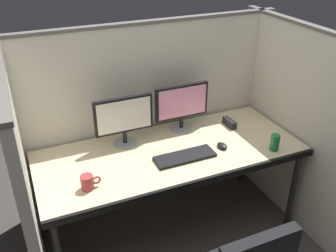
% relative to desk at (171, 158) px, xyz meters
% --- Properties ---
extents(cubicle_partition_rear, '(2.21, 0.06, 1.57)m').
position_rel_desk_xyz_m(cubicle_partition_rear, '(0.00, 0.46, 0.10)').
color(cubicle_partition_rear, beige).
rests_on(cubicle_partition_rear, ground).
extents(cubicle_partition_left, '(0.06, 1.41, 1.57)m').
position_rel_desk_xyz_m(cubicle_partition_left, '(-0.99, -0.09, 0.10)').
color(cubicle_partition_left, beige).
rests_on(cubicle_partition_left, ground).
extents(cubicle_partition_right, '(0.06, 1.41, 1.57)m').
position_rel_desk_xyz_m(cubicle_partition_right, '(0.99, -0.09, 0.10)').
color(cubicle_partition_right, beige).
rests_on(cubicle_partition_right, ground).
extents(desk, '(1.90, 0.80, 0.74)m').
position_rel_desk_xyz_m(desk, '(0.00, 0.00, 0.00)').
color(desk, beige).
rests_on(desk, ground).
extents(monitor_left, '(0.43, 0.17, 0.37)m').
position_rel_desk_xyz_m(monitor_left, '(-0.27, 0.24, 0.27)').
color(monitor_left, gray).
rests_on(monitor_left, desk).
extents(monitor_right, '(0.43, 0.17, 0.37)m').
position_rel_desk_xyz_m(monitor_right, '(0.21, 0.28, 0.27)').
color(monitor_right, gray).
rests_on(monitor_right, desk).
extents(keyboard_main, '(0.43, 0.15, 0.02)m').
position_rel_desk_xyz_m(keyboard_main, '(0.05, -0.11, 0.06)').
color(keyboard_main, black).
rests_on(keyboard_main, desk).
extents(computer_mouse, '(0.06, 0.10, 0.04)m').
position_rel_desk_xyz_m(computer_mouse, '(0.36, -0.09, 0.07)').
color(computer_mouse, black).
rests_on(computer_mouse, desk).
extents(soda_can, '(0.07, 0.07, 0.12)m').
position_rel_desk_xyz_m(soda_can, '(0.69, -0.27, 0.11)').
color(soda_can, '#197233').
rests_on(soda_can, desk).
extents(red_stapler, '(0.04, 0.15, 0.06)m').
position_rel_desk_xyz_m(red_stapler, '(0.59, 0.17, 0.08)').
color(red_stapler, black).
rests_on(red_stapler, desk).
extents(coffee_mug, '(0.13, 0.08, 0.09)m').
position_rel_desk_xyz_m(coffee_mug, '(-0.64, -0.18, 0.10)').
color(coffee_mug, '#993333').
rests_on(coffee_mug, desk).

